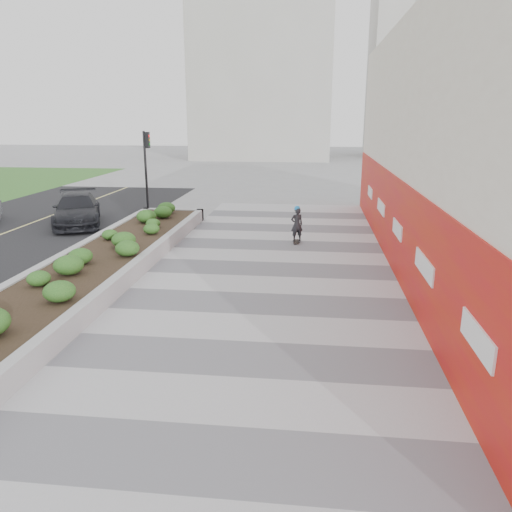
{
  "coord_description": "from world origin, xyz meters",
  "views": [
    {
      "loc": [
        1.29,
        -7.58,
        4.87
      ],
      "look_at": [
        -0.25,
        5.84,
        1.1
      ],
      "focal_mm": 35.0,
      "sensor_mm": 36.0,
      "label": 1
    }
  ],
  "objects_px": {
    "planter": "(97,262)",
    "car_dark": "(77,210)",
    "traffic_signal_near": "(147,160)",
    "skateboarder": "(297,224)"
  },
  "relations": [
    {
      "from": "planter",
      "to": "traffic_signal_near",
      "type": "bearing_deg",
      "value": 99.35
    },
    {
      "from": "traffic_signal_near",
      "to": "car_dark",
      "type": "distance_m",
      "value": 4.51
    },
    {
      "from": "traffic_signal_near",
      "to": "car_dark",
      "type": "xyz_separation_m",
      "value": [
        -2.39,
        -3.23,
        -2.04
      ]
    },
    {
      "from": "planter",
      "to": "skateboarder",
      "type": "bearing_deg",
      "value": 38.16
    },
    {
      "from": "skateboarder",
      "to": "car_dark",
      "type": "relative_size",
      "value": 0.31
    },
    {
      "from": "traffic_signal_near",
      "to": "skateboarder",
      "type": "relative_size",
      "value": 2.78
    },
    {
      "from": "traffic_signal_near",
      "to": "skateboarder",
      "type": "distance_m",
      "value": 9.92
    },
    {
      "from": "skateboarder",
      "to": "planter",
      "type": "bearing_deg",
      "value": -139.07
    },
    {
      "from": "traffic_signal_near",
      "to": "skateboarder",
      "type": "height_order",
      "value": "traffic_signal_near"
    },
    {
      "from": "planter",
      "to": "car_dark",
      "type": "height_order",
      "value": "car_dark"
    }
  ]
}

